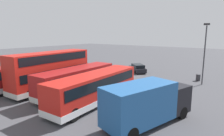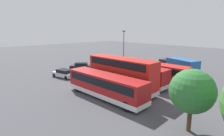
% 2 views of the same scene
% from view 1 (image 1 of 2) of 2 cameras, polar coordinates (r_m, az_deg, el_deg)
% --- Properties ---
extents(ground_plane, '(140.00, 140.00, 0.00)m').
position_cam_1_polar(ground_plane, '(30.98, 1.38, -2.22)').
color(ground_plane, '#47474C').
extents(bus_single_deck_near_end, '(2.94, 11.09, 2.95)m').
position_cam_1_polar(bus_single_deck_near_end, '(18.57, -4.93, -5.68)').
color(bus_single_deck_near_end, red).
rests_on(bus_single_deck_near_end, ground).
extents(bus_single_deck_second, '(2.87, 10.32, 2.95)m').
position_cam_1_polar(bus_single_deck_second, '(21.61, -10.42, -3.52)').
color(bus_single_deck_second, '#A51919').
rests_on(bus_single_deck_second, ground).
extents(bus_double_decker_third, '(3.05, 10.49, 4.55)m').
position_cam_1_polar(bus_double_decker_third, '(23.99, -17.75, -0.45)').
color(bus_double_decker_third, red).
rests_on(bus_double_decker_third, ground).
extents(bus_single_deck_fourth, '(3.06, 11.69, 2.95)m').
position_cam_1_polar(bus_single_deck_fourth, '(26.67, -22.96, -1.54)').
color(bus_single_deck_fourth, '#A51919').
rests_on(bus_single_deck_fourth, ground).
extents(box_truck_blue, '(4.56, 7.90, 3.20)m').
position_cam_1_polar(box_truck_blue, '(14.55, 10.53, -10.05)').
color(box_truck_blue, '#235999').
rests_on(box_truck_blue, ground).
extents(car_hatchback_silver, '(2.70, 4.54, 1.43)m').
position_cam_1_polar(car_hatchback_silver, '(34.00, -3.87, 0.10)').
color(car_hatchback_silver, silver).
rests_on(car_hatchback_silver, ground).
extents(car_small_green, '(4.36, 4.18, 1.43)m').
position_cam_1_polar(car_small_green, '(33.65, 7.68, -0.08)').
color(car_small_green, black).
rests_on(car_small_green, ground).
extents(lamp_post_tall, '(0.70, 0.30, 7.99)m').
position_cam_1_polar(lamp_post_tall, '(27.45, 26.02, 5.00)').
color(lamp_post_tall, '#38383D').
rests_on(lamp_post_tall, ground).
extents(waste_bin_yellow, '(0.60, 0.60, 0.95)m').
position_cam_1_polar(waste_bin_yellow, '(30.07, 24.38, -2.61)').
color(waste_bin_yellow, '#333338').
rests_on(waste_bin_yellow, ground).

